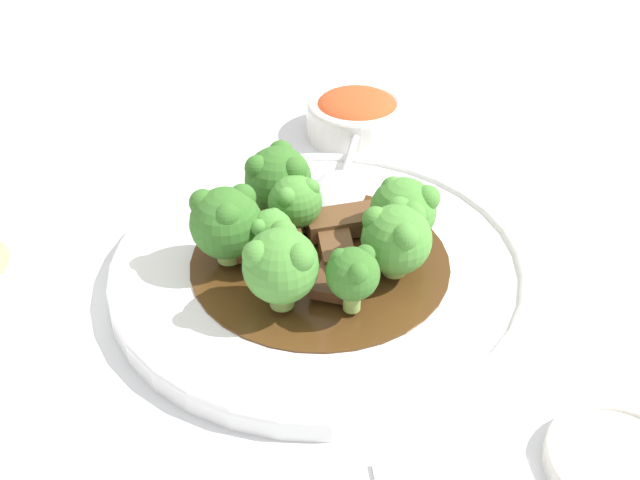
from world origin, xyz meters
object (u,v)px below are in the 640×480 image
at_px(beef_strip_3, 337,249).
at_px(beef_strip_2, 265,238).
at_px(broccoli_floret_7, 281,264).
at_px(broccoli_floret_6, 226,221).
at_px(beef_strip_1, 346,221).
at_px(broccoli_floret_1, 278,178).
at_px(broccoli_floret_4, 272,234).
at_px(main_plate, 320,265).
at_px(broccoli_floret_2, 405,213).
at_px(broccoli_floret_0, 397,238).
at_px(side_bowl_kimchi, 356,114).
at_px(broccoli_floret_3, 353,273).
at_px(serving_spoon, 341,181).
at_px(beef_strip_0, 342,275).
at_px(sauce_dish, 619,463).
at_px(broccoli_floret_5, 295,201).

bearing_deg(beef_strip_3, beef_strip_2, -114.95).
xyz_separation_m(beef_strip_3, broccoli_floret_7, (0.05, -0.05, 0.03)).
bearing_deg(broccoli_floret_6, beef_strip_1, 99.97).
height_order(beef_strip_1, broccoli_floret_1, broccoli_floret_1).
distance_m(broccoli_floret_4, broccoli_floret_6, 0.04).
height_order(main_plate, broccoli_floret_2, broccoli_floret_2).
bearing_deg(broccoli_floret_0, beef_strip_2, -121.99).
relative_size(beef_strip_2, broccoli_floret_4, 1.20).
bearing_deg(side_bowl_kimchi, broccoli_floret_0, -9.48).
distance_m(main_plate, broccoli_floret_4, 0.05).
distance_m(beef_strip_3, broccoli_floret_3, 0.07).
relative_size(beef_strip_1, beef_strip_2, 1.19).
height_order(broccoli_floret_4, serving_spoon, broccoli_floret_4).
relative_size(beef_strip_0, broccoli_floret_3, 1.30).
xyz_separation_m(main_plate, beef_strip_2, (-0.02, -0.04, 0.02)).
bearing_deg(broccoli_floret_7, side_bowl_kimchi, 153.74).
height_order(beef_strip_0, broccoli_floret_2, broccoli_floret_2).
relative_size(beef_strip_1, beef_strip_3, 1.33).
relative_size(broccoli_floret_3, broccoli_floret_4, 1.07).
xyz_separation_m(broccoli_floret_2, sauce_dish, (0.21, 0.06, -0.04)).
bearing_deg(side_bowl_kimchi, broccoli_floret_3, -16.58).
relative_size(broccoli_floret_7, serving_spoon, 0.27).
height_order(main_plate, broccoli_floret_3, broccoli_floret_3).
height_order(broccoli_floret_1, sauce_dish, broccoli_floret_1).
xyz_separation_m(broccoli_floret_1, broccoli_floret_2, (0.07, 0.08, 0.00)).
height_order(broccoli_floret_3, side_bowl_kimchi, broccoli_floret_3).
height_order(beef_strip_2, side_bowl_kimchi, side_bowl_kimchi).
relative_size(beef_strip_1, broccoli_floret_7, 1.08).
relative_size(broccoli_floret_1, sauce_dish, 0.68).
distance_m(broccoli_floret_1, broccoli_floret_3, 0.13).
bearing_deg(broccoli_floret_2, beef_strip_1, -134.06).
bearing_deg(broccoli_floret_3, beef_strip_0, 177.48).
height_order(beef_strip_2, beef_strip_3, beef_strip_2).
distance_m(beef_strip_2, serving_spoon, 0.10).
xyz_separation_m(broccoli_floret_2, broccoli_floret_6, (-0.02, -0.13, 0.00)).
xyz_separation_m(broccoli_floret_2, broccoli_floret_3, (0.06, -0.06, -0.00)).
bearing_deg(beef_strip_2, side_bowl_kimchi, 146.31).
distance_m(beef_strip_3, broccoli_floret_0, 0.05).
xyz_separation_m(beef_strip_2, broccoli_floret_7, (0.07, -0.00, 0.03)).
xyz_separation_m(broccoli_floret_1, broccoli_floret_5, (0.03, 0.01, -0.00)).
xyz_separation_m(beef_strip_1, broccoli_floret_3, (0.09, -0.02, 0.02)).
xyz_separation_m(broccoli_floret_3, sauce_dish, (0.15, 0.12, -0.04)).
height_order(beef_strip_1, broccoli_floret_7, broccoli_floret_7).
distance_m(broccoli_floret_4, side_bowl_kimchi, 0.25).
xyz_separation_m(main_plate, broccoli_floret_3, (0.06, 0.01, 0.04)).
relative_size(broccoli_floret_1, broccoli_floret_5, 1.19).
height_order(broccoli_floret_0, broccoli_floret_5, broccoli_floret_0).
xyz_separation_m(main_plate, beef_strip_0, (0.03, 0.01, 0.01)).
bearing_deg(sauce_dish, beef_strip_1, -158.34).
relative_size(broccoli_floret_3, broccoli_floret_6, 0.82).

